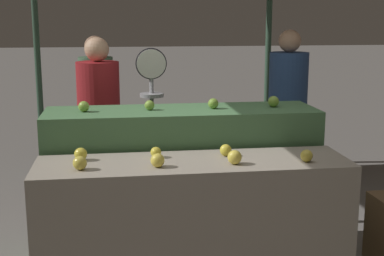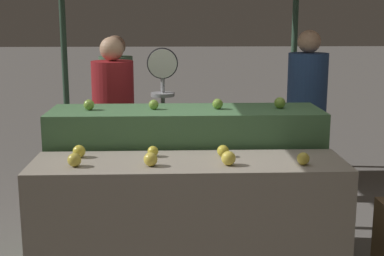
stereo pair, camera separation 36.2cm
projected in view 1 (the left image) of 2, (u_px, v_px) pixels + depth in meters
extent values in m
cylinder|color=#33513D|center=(38.00, 64.00, 6.03)|extent=(0.07, 0.07, 2.51)
cylinder|color=#33513D|center=(268.00, 62.00, 6.40)|extent=(0.07, 0.07, 2.51)
cube|color=gray|center=(194.00, 228.00, 3.45)|extent=(1.98, 0.55, 0.89)
cube|color=#4C7A4C|center=(182.00, 183.00, 4.01)|extent=(1.98, 0.55, 1.12)
sphere|color=gold|center=(80.00, 163.00, 3.16)|extent=(0.08, 0.08, 0.08)
sphere|color=yellow|center=(158.00, 160.00, 3.21)|extent=(0.09, 0.09, 0.09)
sphere|color=yellow|center=(235.00, 157.00, 3.28)|extent=(0.09, 0.09, 0.09)
sphere|color=gold|center=(307.00, 156.00, 3.34)|extent=(0.08, 0.08, 0.08)
sphere|color=gold|center=(81.00, 154.00, 3.37)|extent=(0.08, 0.08, 0.08)
sphere|color=gold|center=(156.00, 152.00, 3.44)|extent=(0.07, 0.07, 0.07)
sphere|color=gold|center=(226.00, 150.00, 3.48)|extent=(0.08, 0.08, 0.08)
sphere|color=#84AD3D|center=(84.00, 107.00, 3.78)|extent=(0.08, 0.08, 0.08)
sphere|color=#84AD3D|center=(150.00, 105.00, 3.85)|extent=(0.07, 0.07, 0.07)
sphere|color=#7AA338|center=(213.00, 104.00, 3.91)|extent=(0.08, 0.08, 0.08)
sphere|color=#84AD3D|center=(273.00, 101.00, 3.99)|extent=(0.08, 0.08, 0.08)
cylinder|color=#99999E|center=(152.00, 145.00, 4.56)|extent=(0.04, 0.04, 1.43)
cylinder|color=black|center=(151.00, 64.00, 4.41)|extent=(0.26, 0.01, 0.26)
cylinder|color=silver|center=(151.00, 64.00, 4.40)|extent=(0.24, 0.02, 0.24)
cylinder|color=#99999E|center=(152.00, 87.00, 4.44)|extent=(0.01, 0.01, 0.14)
cylinder|color=#99999E|center=(152.00, 95.00, 4.45)|extent=(0.20, 0.20, 0.03)
cube|color=#2D2D38|center=(101.00, 175.00, 4.85)|extent=(0.31, 0.23, 0.75)
cylinder|color=maroon|center=(99.00, 99.00, 4.70)|extent=(0.45, 0.45, 0.65)
sphere|color=tan|center=(97.00, 49.00, 4.62)|extent=(0.21, 0.21, 0.21)
cube|color=#2D2D38|center=(99.00, 156.00, 5.53)|extent=(0.29, 0.22, 0.74)
cylinder|color=#476B4C|center=(96.00, 89.00, 5.39)|extent=(0.43, 0.43, 0.65)
sphere|color=#936B51|center=(95.00, 46.00, 5.30)|extent=(0.21, 0.21, 0.21)
cube|color=#2D2D38|center=(286.00, 158.00, 5.40)|extent=(0.29, 0.18, 0.77)
cylinder|color=#2D4C84|center=(288.00, 87.00, 5.25)|extent=(0.39, 0.39, 0.67)
sphere|color=tan|center=(290.00, 41.00, 5.16)|extent=(0.22, 0.22, 0.22)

